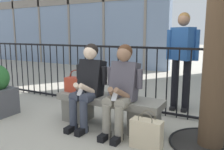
% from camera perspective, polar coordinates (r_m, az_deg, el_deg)
% --- Properties ---
extents(ground_plane, '(60.00, 60.00, 0.00)m').
position_cam_1_polar(ground_plane, '(3.55, -0.79, -12.25)').
color(ground_plane, '#A8A091').
extents(stone_bench, '(1.60, 0.44, 0.45)m').
position_cam_1_polar(stone_bench, '(3.46, -0.80, -8.09)').
color(stone_bench, gray).
rests_on(stone_bench, ground).
extents(seated_person_with_phone, '(0.52, 0.66, 1.21)m').
position_cam_1_polar(seated_person_with_phone, '(3.40, -5.87, -1.87)').
color(seated_person_with_phone, '#383D4C').
rests_on(seated_person_with_phone, ground).
extents(seated_person_companion, '(0.52, 0.66, 1.21)m').
position_cam_1_polar(seated_person_companion, '(3.13, 2.36, -2.84)').
color(seated_person_companion, gray).
rests_on(seated_person_companion, ground).
extents(handbag_on_bench, '(0.34, 0.16, 0.35)m').
position_cam_1_polar(handbag_on_bench, '(3.68, -8.78, -2.26)').
color(handbag_on_bench, '#B23823').
rests_on(handbag_on_bench, stone_bench).
extents(shopping_bag, '(0.37, 0.17, 0.46)m').
position_cam_1_polar(shopping_bag, '(2.88, 8.42, -13.99)').
color(shopping_bag, beige).
rests_on(shopping_bag, ground).
extents(bystander_at_railing, '(0.55, 0.37, 1.71)m').
position_cam_1_polar(bystander_at_railing, '(4.24, 16.77, 4.90)').
color(bystander_at_railing, black).
rests_on(bystander_at_railing, ground).
extents(plaza_railing, '(8.78, 0.04, 1.14)m').
position_cam_1_polar(plaza_railing, '(4.10, 4.83, -0.84)').
color(plaza_railing, black).
rests_on(plaza_railing, ground).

